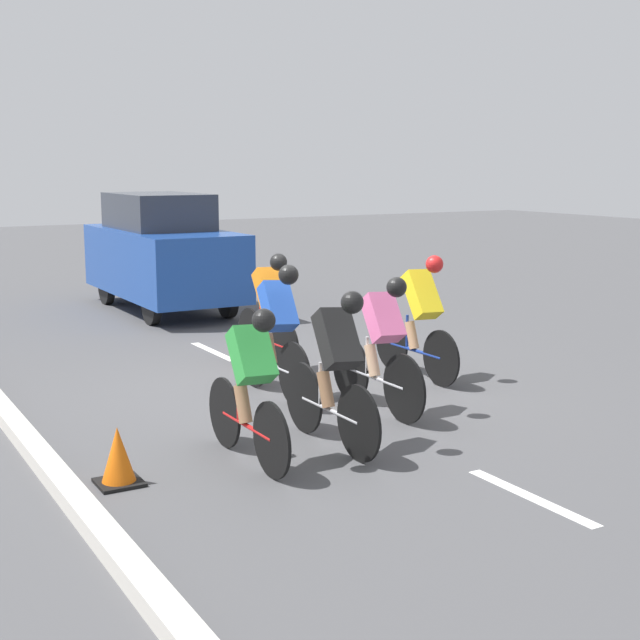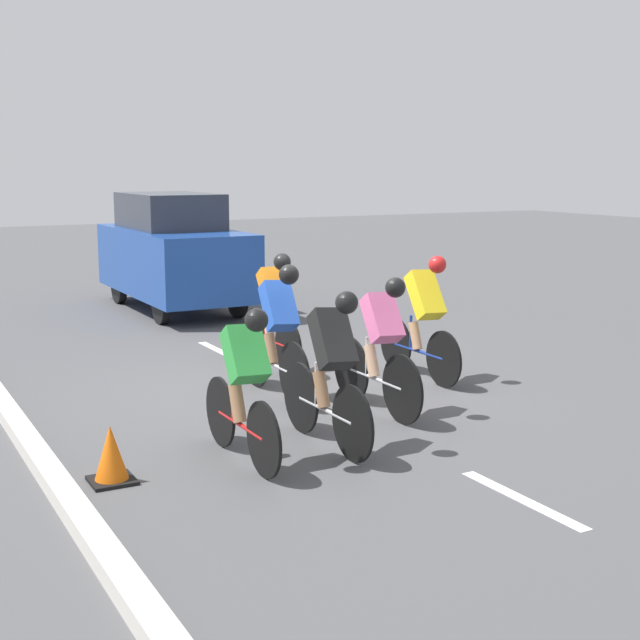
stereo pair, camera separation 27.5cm
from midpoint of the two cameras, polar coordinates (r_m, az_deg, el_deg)
The scene contains 13 objects.
ground_plane at distance 10.53m, azimuth -0.85°, elevation -4.38°, with size 60.00×60.00×0.00m, color #4C4C4F.
lane_stripe_near at distance 7.36m, azimuth 13.88°, elevation -11.07°, with size 0.12×1.40×0.01m, color white.
lane_stripe_mid at distance 9.84m, azimuth 1.31°, elevation -5.39°, with size 0.12×1.40×0.01m, color white.
lane_stripe_far at distance 12.65m, azimuth -5.84°, elevation -1.98°, with size 0.12×1.40×0.01m, color white.
curb at distance 8.77m, azimuth -17.39°, elevation -7.34°, with size 0.20×25.85×0.14m, color beige.
cyclist_blue at distance 9.95m, azimuth -1.94°, elevation -0.54°, with size 0.36×1.75×1.54m.
cyclist_orange at distance 11.38m, azimuth -2.29°, elevation 0.72°, with size 0.33×1.72×1.51m.
cyclist_pink at distance 9.36m, azimuth 4.71°, elevation -1.48°, with size 0.35×1.75×1.48m.
cyclist_black at distance 8.17m, azimuth 1.63°, elevation -3.01°, with size 0.36×1.70×1.51m.
cyclist_yellow at distance 10.88m, azimuth 7.36°, elevation 0.32°, with size 0.34×1.71×1.55m.
cyclist_green at distance 7.78m, azimuth -3.87°, elevation -3.99°, with size 0.34×1.63×1.42m.
support_car at distance 16.20m, azimuth -8.88°, elevation 4.33°, with size 1.70×4.07×2.09m.
traffic_cone at distance 7.61m, azimuth -12.22°, elevation -8.44°, with size 0.36×0.36×0.49m.
Camera 2 is at (4.55, 9.13, 2.61)m, focal length 50.00 mm.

